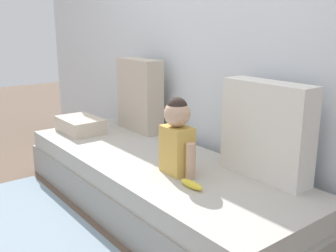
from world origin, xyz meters
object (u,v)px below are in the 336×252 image
(couch, at_px, (155,183))
(throw_pillow_left, at_px, (140,95))
(toddler, at_px, (177,136))
(banana, at_px, (192,184))
(folded_blanket, at_px, (80,125))
(throw_pillow_right, at_px, (266,130))

(couch, relative_size, throw_pillow_left, 4.01)
(toddler, relative_size, banana, 2.69)
(couch, distance_m, folded_blanket, 0.93)
(throw_pillow_right, xyz_separation_m, folded_blanket, (-1.54, -0.42, -0.22))
(throw_pillow_right, distance_m, folded_blanket, 1.61)
(throw_pillow_right, xyz_separation_m, banana, (-0.13, -0.44, -0.26))
(couch, bearing_deg, toddler, -8.81)
(couch, relative_size, throw_pillow_right, 4.23)
(banana, bearing_deg, throw_pillow_right, 73.74)
(toddler, bearing_deg, throw_pillow_left, 158.75)
(couch, distance_m, throw_pillow_left, 0.86)
(throw_pillow_left, xyz_separation_m, toddler, (0.94, -0.36, -0.06))
(folded_blanket, bearing_deg, banana, -0.79)
(couch, distance_m, toddler, 0.50)
(throw_pillow_left, relative_size, toddler, 1.28)
(throw_pillow_left, xyz_separation_m, banana, (1.16, -0.44, -0.27))
(folded_blanket, bearing_deg, toddler, 2.89)
(toddler, bearing_deg, folded_blanket, -177.11)
(banana, bearing_deg, toddler, 160.66)
(couch, relative_size, banana, 13.82)
(toddler, xyz_separation_m, folded_blanket, (-1.18, -0.06, -0.17))
(couch, relative_size, folded_blanket, 5.87)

